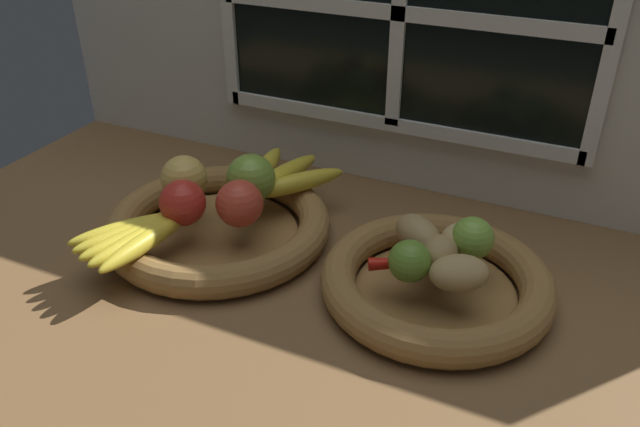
{
  "coord_description": "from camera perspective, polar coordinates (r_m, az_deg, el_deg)",
  "views": [
    {
      "loc": [
        31.96,
        -71.57,
        55.64
      ],
      "look_at": [
        -0.85,
        -0.65,
        8.88
      ],
      "focal_mm": 35.83,
      "sensor_mm": 36.0,
      "label": 1
    }
  ],
  "objects": [
    {
      "name": "lime_near",
      "position": [
        0.84,
        8.0,
        -4.23
      ],
      "size": [
        5.66,
        5.66,
        5.66
      ],
      "primitive_type": "sphere",
      "color": "olive",
      "rests_on": "fruit_bowl_right"
    },
    {
      "name": "apple_red_right",
      "position": [
        0.95,
        -7.2,
        0.88
      ],
      "size": [
        7.12,
        7.12,
        7.12
      ],
      "primitive_type": "sphere",
      "color": "#CC422D",
      "rests_on": "fruit_bowl_left"
    },
    {
      "name": "potato_large",
      "position": [
        0.87,
        10.62,
        -3.46
      ],
      "size": [
        5.04,
        6.21,
        4.61
      ],
      "primitive_type": "ellipsoid",
      "rotation": [
        0.0,
        0.0,
        1.61
      ],
      "color": "#A38451",
      "rests_on": "fruit_bowl_right"
    },
    {
      "name": "back_wall",
      "position": [
        1.1,
        7.37,
        16.02
      ],
      "size": [
        140.0,
        4.6,
        55.0
      ],
      "color": "silver",
      "rests_on": "ground_plane"
    },
    {
      "name": "fruit_bowl_right",
      "position": [
        0.9,
        10.32,
        -6.05
      ],
      "size": [
        32.07,
        32.07,
        4.88
      ],
      "color": "olive",
      "rests_on": "ground_plane"
    },
    {
      "name": "potato_small",
      "position": [
        0.84,
        12.3,
        -5.24
      ],
      "size": [
        9.53,
        8.73,
        4.68
      ],
      "primitive_type": "ellipsoid",
      "rotation": [
        0.0,
        0.0,
        0.52
      ],
      "color": "tan",
      "rests_on": "fruit_bowl_right"
    },
    {
      "name": "chili_pepper",
      "position": [
        0.87,
        8.89,
        -4.36
      ],
      "size": [
        13.13,
        8.14,
        1.87
      ],
      "primitive_type": "cone",
      "rotation": [
        0.0,
        1.57,
        0.49
      ],
      "color": "red",
      "rests_on": "fruit_bowl_right"
    },
    {
      "name": "apple_golden_left",
      "position": [
        1.03,
        -12.04,
        3.08
      ],
      "size": [
        7.38,
        7.38,
        7.38
      ],
      "primitive_type": "sphere",
      "color": "#DBB756",
      "rests_on": "fruit_bowl_left"
    },
    {
      "name": "fruit_bowl_left",
      "position": [
        1.02,
        -9.04,
        -1.05
      ],
      "size": [
        35.46,
        35.46,
        4.88
      ],
      "color": "olive",
      "rests_on": "ground_plane"
    },
    {
      "name": "ground_plane",
      "position": [
        0.97,
        0.62,
        -5.2
      ],
      "size": [
        140.0,
        90.0,
        3.0
      ],
      "primitive_type": "cube",
      "color": "brown"
    },
    {
      "name": "banana_bunch_back",
      "position": [
        1.06,
        -3.68,
        3.27
      ],
      "size": [
        16.69,
        18.95,
        3.13
      ],
      "color": "yellow",
      "rests_on": "fruit_bowl_left"
    },
    {
      "name": "banana_bunch_front",
      "position": [
        0.95,
        -15.97,
        -1.83
      ],
      "size": [
        12.88,
        18.63,
        2.77
      ],
      "color": "yellow",
      "rests_on": "fruit_bowl_left"
    },
    {
      "name": "potato_back",
      "position": [
        0.91,
        12.78,
        -2.22
      ],
      "size": [
        8.94,
        8.85,
        4.5
      ],
      "primitive_type": "ellipsoid",
      "rotation": [
        0.0,
        0.0,
        0.73
      ],
      "color": "tan",
      "rests_on": "fruit_bowl_right"
    },
    {
      "name": "apple_green_back",
      "position": [
        1.01,
        -6.19,
        3.12
      ],
      "size": [
        7.85,
        7.85,
        7.85
      ],
      "primitive_type": "sphere",
      "color": "#7AA338",
      "rests_on": "fruit_bowl_left"
    },
    {
      "name": "lime_far",
      "position": [
        0.9,
        13.44,
        -2.16
      ],
      "size": [
        6.0,
        6.0,
        6.0
      ],
      "primitive_type": "sphere",
      "color": "#7AAD3D",
      "rests_on": "fruit_bowl_right"
    },
    {
      "name": "apple_red_front",
      "position": [
        0.97,
        -12.17,
        0.94
      ],
      "size": [
        6.98,
        6.98,
        6.98
      ],
      "primitive_type": "sphere",
      "color": "red",
      "rests_on": "fruit_bowl_left"
    },
    {
      "name": "potato_oblong",
      "position": [
        0.9,
        8.74,
        -1.82
      ],
      "size": [
        9.62,
        9.12,
        4.84
      ],
      "primitive_type": "ellipsoid",
      "rotation": [
        0.0,
        0.0,
        5.61
      ],
      "color": "#A38451",
      "rests_on": "fruit_bowl_right"
    }
  ]
}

